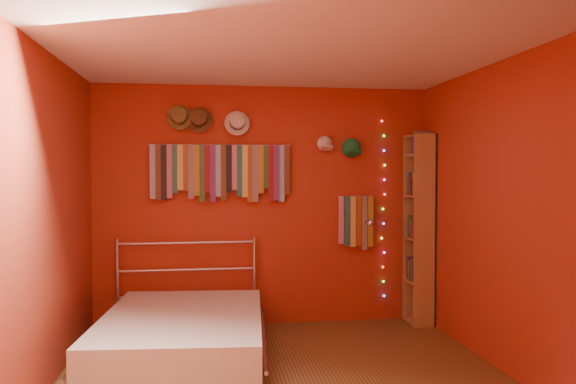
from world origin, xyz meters
name	(u,v)px	position (x,y,z in m)	size (l,w,h in m)	color
back_wall	(264,206)	(0.00, 1.75, 1.25)	(3.50, 0.02, 2.50)	maroon
right_wall	(508,217)	(1.75, 0.00, 1.25)	(0.02, 3.50, 2.50)	maroon
left_wall	(39,223)	(-1.75, 0.00, 1.25)	(0.02, 3.50, 2.50)	maroon
ceiling	(287,50)	(0.00, 0.00, 2.50)	(3.50, 3.50, 0.02)	white
tie_rack	(221,170)	(-0.45, 1.68, 1.62)	(1.45, 0.03, 0.60)	#B7B7BC
small_tie_rack	(356,220)	(0.98, 1.68, 1.09)	(0.40, 0.03, 0.58)	#B7B7BC
fedora_olive	(179,116)	(-0.87, 1.66, 2.16)	(0.26, 0.14, 0.26)	brown
fedora_brown	(199,119)	(-0.67, 1.66, 2.14)	(0.27, 0.15, 0.27)	#4E351B
fedora_white	(237,122)	(-0.29, 1.66, 2.11)	(0.26, 0.14, 0.26)	beige
cap_white	(325,144)	(0.63, 1.70, 1.90)	(0.17, 0.21, 0.17)	silver
cap_green	(352,148)	(0.93, 1.70, 1.86)	(0.19, 0.24, 0.19)	#1B7A3C
fairy_lights	(384,209)	(1.29, 1.71, 1.21)	(0.06, 0.02, 1.91)	#FF3333
reading_lamp	(369,223)	(1.07, 1.51, 1.08)	(0.07, 0.31, 0.09)	#B7B7BC
bookshelf	(423,228)	(1.66, 1.53, 1.02)	(0.25, 0.34, 2.00)	#9F7247
bed	(183,336)	(-0.80, 0.67, 0.22)	(1.55, 1.99, 0.93)	#B7B7BC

